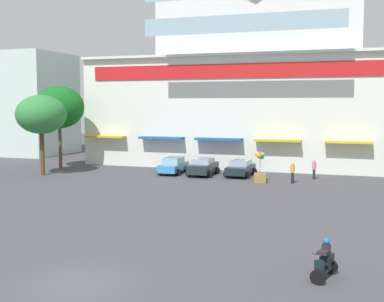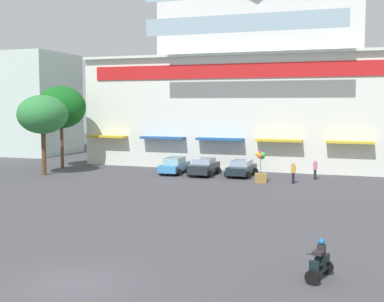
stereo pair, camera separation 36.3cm
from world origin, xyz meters
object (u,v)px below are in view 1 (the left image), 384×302
object	(u,v)px
parked_car_0	(174,165)
parked_car_1	(203,167)
scooter_rider_0	(325,262)
balloon_vendor_cart	(260,168)
plaza_tree_0	(59,107)
parked_car_2	(241,168)
pedestrian_1	(314,168)
plaza_tree_2	(41,115)
pedestrian_0	(293,171)

from	to	relation	value
parked_car_0	parked_car_1	world-z (taller)	parked_car_1
parked_car_0	scooter_rider_0	size ratio (longest dim) A/B	2.85
balloon_vendor_cart	plaza_tree_0	bearing A→B (deg)	171.75
parked_car_2	pedestrian_1	distance (m)	6.12
plaza_tree_2	parked_car_2	bearing A→B (deg)	15.77
plaza_tree_2	parked_car_1	world-z (taller)	plaza_tree_2
parked_car_1	pedestrian_0	bearing A→B (deg)	-14.35
plaza_tree_2	parked_car_2	xyz separation A→B (m)	(16.52, 4.66, -4.53)
plaza_tree_0	parked_car_2	world-z (taller)	plaza_tree_0
parked_car_1	plaza_tree_2	bearing A→B (deg)	-162.66
parked_car_2	balloon_vendor_cart	xyz separation A→B (m)	(2.20, -3.03, 0.46)
pedestrian_0	scooter_rider_0	bearing A→B (deg)	-80.60
parked_car_1	pedestrian_1	distance (m)	9.35
pedestrian_1	plaza_tree_2	bearing A→B (deg)	-168.03
plaza_tree_0	balloon_vendor_cart	world-z (taller)	plaza_tree_0
parked_car_0	pedestrian_1	xyz separation A→B (m)	(12.18, 0.29, 0.20)
scooter_rider_0	balloon_vendor_cart	distance (m)	21.37
balloon_vendor_cart	plaza_tree_2	bearing A→B (deg)	-175.02
plaza_tree_0	parked_car_1	bearing A→B (deg)	-1.39
scooter_rider_0	pedestrian_0	world-z (taller)	pedestrian_0
parked_car_0	pedestrian_1	distance (m)	12.19
plaza_tree_2	pedestrian_0	distance (m)	21.73
parked_car_1	parked_car_2	size ratio (longest dim) A/B	0.96
plaza_tree_0	pedestrian_0	distance (m)	22.96
parked_car_0	pedestrian_0	xyz separation A→B (m)	(10.73, -2.37, 0.21)
plaza_tree_0	pedestrian_1	world-z (taller)	plaza_tree_0
scooter_rider_0	balloon_vendor_cart	xyz separation A→B (m)	(-5.95, 20.52, 0.57)
plaza_tree_0	balloon_vendor_cart	xyz separation A→B (m)	(19.83, -2.88, -4.68)
parked_car_1	pedestrian_0	xyz separation A→B (m)	(7.88, -2.01, 0.18)
pedestrian_0	pedestrian_1	xyz separation A→B (m)	(1.45, 2.66, -0.01)
scooter_rider_0	parked_car_2	bearing A→B (deg)	109.09
parked_car_1	plaza_tree_0	bearing A→B (deg)	178.61
parked_car_0	scooter_rider_0	distance (m)	27.38
parked_car_0	plaza_tree_0	bearing A→B (deg)	-179.97
pedestrian_0	parked_car_1	bearing A→B (deg)	165.65
balloon_vendor_cart	parked_car_0	bearing A→B (deg)	160.77
plaza_tree_0	plaza_tree_2	xyz separation A→B (m)	(1.11, -4.51, -0.61)
parked_car_0	plaza_tree_2	bearing A→B (deg)	-156.65
plaza_tree_2	pedestrian_0	xyz separation A→B (m)	(21.19, 2.14, -4.31)
scooter_rider_0	parked_car_0	bearing A→B (deg)	121.28
parked_car_0	balloon_vendor_cart	xyz separation A→B (m)	(8.26, -2.88, 0.45)
plaza_tree_2	parked_car_2	distance (m)	17.75
scooter_rider_0	pedestrian_1	size ratio (longest dim) A/B	0.96
scooter_rider_0	balloon_vendor_cart	size ratio (longest dim) A/B	0.62
parked_car_2	pedestrian_1	bearing A→B (deg)	1.28
parked_car_1	parked_car_2	xyz separation A→B (m)	(3.20, 0.51, -0.05)
scooter_rider_0	pedestrian_1	world-z (taller)	pedestrian_1
balloon_vendor_cart	pedestrian_1	bearing A→B (deg)	38.95
pedestrian_1	balloon_vendor_cart	bearing A→B (deg)	-141.05
pedestrian_1	balloon_vendor_cart	distance (m)	5.05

